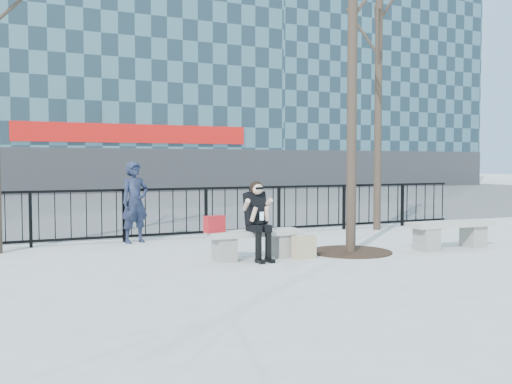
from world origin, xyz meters
name	(u,v)px	position (x,y,z in m)	size (l,w,h in m)	color
ground	(254,259)	(0.00, 0.00, 0.00)	(120.00, 120.00, 0.00)	#A5A5A0
street_surface	(103,202)	(0.00, 15.00, 0.00)	(60.00, 23.00, 0.01)	#474747
railing	(197,213)	(0.00, 3.00, 0.55)	(14.00, 0.06, 1.10)	black
building_right	(349,45)	(20.00, 27.00, 10.30)	(16.20, 10.20, 20.60)	slate
tree_right	(379,13)	(4.50, 2.60, 5.24)	(2.80, 2.80, 7.00)	black
tree_grate	(351,252)	(1.90, -0.10, 0.01)	(1.50, 1.50, 0.02)	black
bench_main	(254,241)	(0.00, 0.00, 0.30)	(1.65, 0.46, 0.49)	gray
bench_second	(450,232)	(3.90, -0.51, 0.32)	(1.75, 0.49, 0.52)	gray
seated_woman	(258,221)	(0.00, -0.16, 0.67)	(0.50, 0.64, 1.34)	black
handbag	(214,224)	(-0.72, 0.02, 0.63)	(0.34, 0.16, 0.28)	#A7141A
shopping_bag	(304,247)	(0.78, -0.34, 0.20)	(0.42, 0.15, 0.40)	#C5AD8B
standing_man	(135,202)	(-1.41, 2.80, 0.83)	(0.61, 0.40, 1.67)	black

